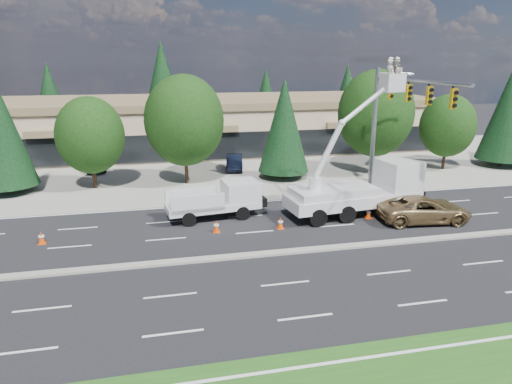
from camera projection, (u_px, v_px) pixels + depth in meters
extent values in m
plane|color=black|center=(268.00, 255.00, 23.11)|extent=(140.00, 140.00, 0.00)
cube|color=gray|center=(216.00, 167.00, 41.87)|extent=(140.00, 22.00, 0.01)
cube|color=gray|center=(268.00, 253.00, 23.09)|extent=(120.00, 0.55, 0.12)
cube|color=tan|center=(204.00, 125.00, 50.55)|extent=(50.00, 15.00, 5.00)
cube|color=brown|center=(203.00, 101.00, 49.81)|extent=(50.40, 15.40, 0.70)
cube|color=black|center=(212.00, 146.00, 43.75)|extent=(48.00, 0.12, 2.60)
cylinder|color=#332114|center=(10.00, 187.00, 33.77)|extent=(0.26, 0.26, 0.80)
cone|color=black|center=(2.00, 133.00, 32.64)|extent=(4.21, 4.21, 7.70)
cylinder|color=#332114|center=(94.00, 174.00, 34.80)|extent=(0.28, 0.28, 2.26)
ellipsoid|color=black|center=(90.00, 135.00, 33.98)|extent=(5.02, 5.02, 5.78)
cylinder|color=#332114|center=(186.00, 166.00, 36.17)|extent=(0.28, 0.28, 2.76)
ellipsoid|color=black|center=(184.00, 121.00, 35.17)|extent=(6.14, 6.14, 7.06)
cylinder|color=#332114|center=(283.00, 173.00, 38.09)|extent=(0.26, 0.26, 0.80)
cone|color=black|center=(284.00, 125.00, 36.97)|extent=(4.18, 4.18, 7.63)
cylinder|color=#332114|center=(372.00, 157.00, 39.45)|extent=(0.28, 0.28, 2.86)
ellipsoid|color=black|center=(376.00, 113.00, 38.41)|extent=(6.35, 6.35, 7.30)
cylinder|color=#332114|center=(444.00, 157.00, 40.99)|extent=(0.28, 0.28, 2.16)
ellipsoid|color=black|center=(448.00, 126.00, 40.21)|extent=(4.80, 4.80, 5.52)
cylinder|color=#332114|center=(501.00, 161.00, 42.42)|extent=(0.26, 0.26, 0.80)
cone|color=black|center=(508.00, 113.00, 41.16)|extent=(4.62, 4.62, 8.44)
cylinder|color=#332114|center=(55.00, 133.00, 58.69)|extent=(0.26, 0.26, 0.80)
cone|color=black|center=(50.00, 97.00, 57.41)|extent=(4.72, 4.72, 8.62)
cylinder|color=#332114|center=(165.00, 130.00, 61.57)|extent=(0.26, 0.26, 0.80)
cone|color=black|center=(163.00, 84.00, 59.89)|extent=(6.06, 6.06, 11.07)
cylinder|color=#332114|center=(266.00, 127.00, 64.45)|extent=(0.26, 0.26, 0.80)
cone|color=black|center=(266.00, 97.00, 63.29)|extent=(4.30, 4.30, 7.86)
cylinder|color=#332114|center=(345.00, 124.00, 66.92)|extent=(0.26, 0.26, 0.80)
cone|color=black|center=(347.00, 93.00, 65.68)|extent=(4.58, 4.58, 8.37)
cylinder|color=gray|center=(374.00, 133.00, 32.54)|extent=(0.32, 0.32, 9.00)
cylinder|color=gray|center=(417.00, 81.00, 26.79)|extent=(0.20, 10.00, 0.20)
cylinder|color=gray|center=(395.00, 73.00, 31.66)|extent=(2.60, 0.12, 0.12)
cube|color=gold|center=(391.00, 91.00, 29.81)|extent=(0.32, 0.22, 1.05)
cube|color=gold|center=(409.00, 93.00, 27.75)|extent=(0.32, 0.22, 1.05)
cube|color=gold|center=(429.00, 96.00, 25.69)|extent=(0.32, 0.22, 1.05)
cube|color=gold|center=(453.00, 99.00, 23.62)|extent=(0.32, 0.22, 1.05)
cube|color=silver|center=(213.00, 205.00, 28.28)|extent=(5.96, 2.82, 0.43)
cube|color=silver|center=(241.00, 192.00, 28.69)|extent=(2.35, 2.31, 1.44)
cube|color=black|center=(250.00, 188.00, 28.83)|extent=(0.31, 1.81, 0.96)
cube|color=silver|center=(191.00, 196.00, 28.60)|extent=(3.26, 0.70, 1.05)
cube|color=silver|center=(198.00, 204.00, 26.96)|extent=(3.26, 0.70, 1.05)
cube|color=silver|center=(353.00, 198.00, 28.77)|extent=(8.91, 3.65, 0.76)
cube|color=silver|center=(398.00, 177.00, 29.49)|extent=(2.46, 2.79, 2.16)
cube|color=black|center=(408.00, 173.00, 29.71)|extent=(0.35, 2.16, 1.30)
cube|color=silver|center=(334.00, 191.00, 28.15)|extent=(5.46, 3.11, 0.54)
cylinder|color=silver|center=(315.00, 184.00, 27.57)|extent=(0.76, 0.76, 0.87)
cube|color=silver|center=(392.00, 83.00, 27.51)|extent=(1.30, 1.11, 1.17)
imported|color=beige|center=(390.00, 75.00, 27.31)|extent=(0.53, 0.73, 1.87)
imported|color=beige|center=(396.00, 75.00, 27.46)|extent=(0.81, 0.99, 1.87)
ellipsoid|color=white|center=(391.00, 59.00, 27.05)|extent=(0.28, 0.28, 0.19)
ellipsoid|color=white|center=(398.00, 59.00, 27.20)|extent=(0.28, 0.28, 0.19)
cube|color=#DC3F06|center=(42.00, 243.00, 24.49)|extent=(0.40, 0.40, 0.03)
cone|color=#DC3F06|center=(41.00, 238.00, 24.39)|extent=(0.36, 0.36, 0.70)
cylinder|color=white|center=(41.00, 236.00, 24.37)|extent=(0.29, 0.29, 0.10)
cube|color=#DC3F06|center=(216.00, 232.00, 26.13)|extent=(0.40, 0.40, 0.03)
cone|color=#DC3F06|center=(216.00, 226.00, 26.04)|extent=(0.36, 0.36, 0.70)
cylinder|color=white|center=(216.00, 225.00, 26.02)|extent=(0.29, 0.29, 0.10)
cube|color=#DC3F06|center=(280.00, 228.00, 26.67)|extent=(0.40, 0.40, 0.03)
cone|color=#DC3F06|center=(280.00, 223.00, 26.58)|extent=(0.36, 0.36, 0.70)
cylinder|color=white|center=(280.00, 222.00, 26.56)|extent=(0.29, 0.29, 0.10)
cube|color=#DC3F06|center=(368.00, 218.00, 28.40)|extent=(0.40, 0.40, 0.03)
cone|color=#DC3F06|center=(369.00, 213.00, 28.31)|extent=(0.36, 0.36, 0.70)
cylinder|color=white|center=(369.00, 212.00, 28.29)|extent=(0.29, 0.29, 0.10)
imported|color=olive|center=(424.00, 209.00, 27.66)|extent=(5.83, 3.21, 1.55)
imported|color=black|center=(92.00, 163.00, 40.38)|extent=(2.83, 4.36, 1.38)
imported|color=black|center=(234.00, 162.00, 40.91)|extent=(2.09, 4.21, 1.33)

